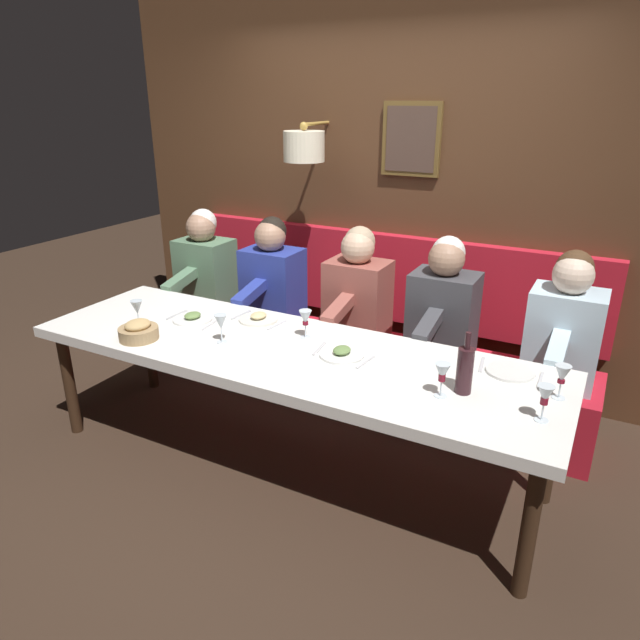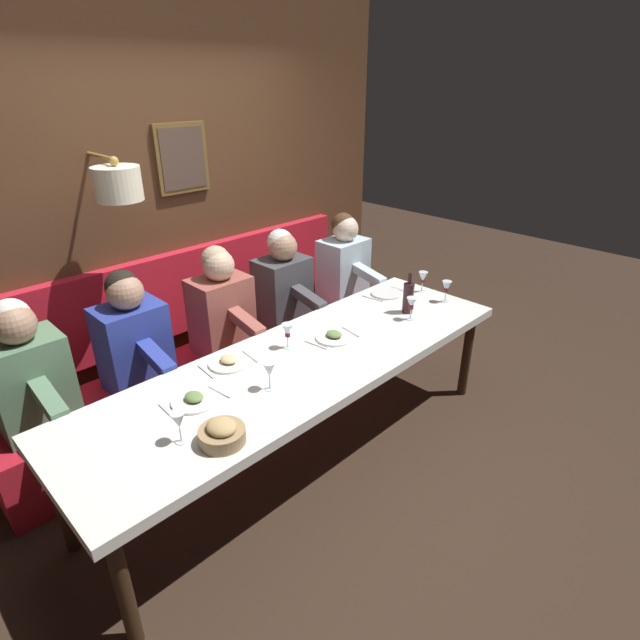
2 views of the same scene
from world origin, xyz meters
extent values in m
plane|color=#332319|center=(0.00, 0.00, 0.00)|extent=(12.00, 12.00, 0.00)
cube|color=silver|center=(0.00, 0.00, 0.71)|extent=(0.90, 2.96, 0.06)
cylinder|color=#301E12|center=(-0.35, -1.38, 0.34)|extent=(0.07, 0.07, 0.68)
cylinder|color=#301E12|center=(-0.35, 1.38, 0.34)|extent=(0.07, 0.07, 0.68)
cylinder|color=#301E12|center=(0.35, -1.38, 0.34)|extent=(0.07, 0.07, 0.68)
cylinder|color=#301E12|center=(0.35, 1.38, 0.34)|extent=(0.07, 0.07, 0.68)
cube|color=red|center=(0.89, 0.00, 0.23)|extent=(0.52, 3.16, 0.45)
cube|color=#51331E|center=(1.48, 0.00, 1.45)|extent=(0.10, 4.36, 2.90)
cube|color=red|center=(1.39, 0.00, 0.77)|extent=(0.10, 3.16, 0.64)
cube|color=brown|center=(1.42, -0.15, 1.75)|extent=(0.04, 0.40, 0.48)
cube|color=#4C382D|center=(1.40, -0.15, 1.75)|extent=(0.01, 0.34, 0.42)
cylinder|color=#A37F38|center=(1.25, 0.49, 1.84)|extent=(0.35, 0.02, 0.02)
cylinder|color=beige|center=(1.08, 0.49, 1.70)|extent=(0.28, 0.28, 0.20)
sphere|color=#A37F38|center=(1.08, 0.49, 1.83)|extent=(0.06, 0.06, 0.06)
cube|color=silver|center=(0.89, -1.31, 0.73)|extent=(0.30, 0.40, 0.56)
sphere|color=beige|center=(0.87, -1.31, 1.11)|extent=(0.22, 0.22, 0.22)
sphere|color=#4C331E|center=(0.90, -1.31, 1.14)|extent=(0.20, 0.20, 0.20)
cube|color=silver|center=(0.60, -1.31, 0.77)|extent=(0.33, 0.09, 0.14)
cube|color=#3D3D42|center=(0.89, -0.61, 0.73)|extent=(0.30, 0.40, 0.56)
sphere|color=#A37A60|center=(0.87, -0.61, 1.11)|extent=(0.22, 0.22, 0.22)
sphere|color=silver|center=(0.90, -0.61, 1.14)|extent=(0.20, 0.20, 0.20)
cube|color=#3D3D42|center=(0.60, -0.61, 0.77)|extent=(0.33, 0.09, 0.14)
cube|color=#934C42|center=(0.89, -0.02, 0.73)|extent=(0.30, 0.40, 0.56)
sphere|color=#D1A889|center=(0.87, -0.02, 1.11)|extent=(0.22, 0.22, 0.22)
sphere|color=tan|center=(0.90, -0.02, 1.14)|extent=(0.20, 0.20, 0.20)
cube|color=#934C42|center=(0.60, -0.02, 0.77)|extent=(0.33, 0.09, 0.14)
cube|color=#283893|center=(0.89, 0.65, 0.73)|extent=(0.30, 0.40, 0.56)
sphere|color=#A37A60|center=(0.87, 0.65, 1.11)|extent=(0.22, 0.22, 0.22)
sphere|color=black|center=(0.90, 0.65, 1.14)|extent=(0.20, 0.20, 0.20)
cube|color=#283893|center=(0.60, 0.65, 0.77)|extent=(0.33, 0.09, 0.14)
cube|color=#567A5B|center=(0.89, 1.26, 0.73)|extent=(0.30, 0.40, 0.56)
sphere|color=#A37A60|center=(0.87, 1.26, 1.11)|extent=(0.22, 0.22, 0.22)
sphere|color=silver|center=(0.90, 1.26, 1.14)|extent=(0.20, 0.20, 0.20)
cube|color=#567A5B|center=(0.60, 1.26, 0.77)|extent=(0.33, 0.09, 0.14)
cylinder|color=white|center=(0.08, 0.71, 0.75)|extent=(0.24, 0.24, 0.01)
ellipsoid|color=#668447|center=(0.08, 0.71, 0.77)|extent=(0.11, 0.09, 0.04)
cube|color=silver|center=(0.06, 0.57, 0.74)|extent=(0.17, 0.03, 0.01)
cube|color=silver|center=(0.10, 0.86, 0.74)|extent=(0.18, 0.02, 0.01)
cylinder|color=silver|center=(0.27, -1.14, 0.75)|extent=(0.24, 0.24, 0.01)
cube|color=silver|center=(0.25, -1.28, 0.74)|extent=(0.17, 0.02, 0.01)
cube|color=silver|center=(0.29, -0.99, 0.74)|extent=(0.18, 0.04, 0.01)
cylinder|color=silver|center=(0.27, 0.36, 0.75)|extent=(0.24, 0.24, 0.01)
ellipsoid|color=#D1BC84|center=(0.27, 0.36, 0.77)|extent=(0.11, 0.09, 0.04)
cube|color=silver|center=(0.25, 0.21, 0.74)|extent=(0.17, 0.04, 0.01)
cube|color=silver|center=(0.29, 0.50, 0.74)|extent=(0.18, 0.03, 0.01)
cylinder|color=white|center=(0.05, -0.32, 0.75)|extent=(0.24, 0.24, 0.01)
ellipsoid|color=#668447|center=(0.05, -0.32, 0.77)|extent=(0.11, 0.09, 0.04)
cube|color=silver|center=(0.03, -0.46, 0.74)|extent=(0.17, 0.04, 0.01)
cube|color=silver|center=(0.07, -0.17, 0.74)|extent=(0.18, 0.04, 0.01)
cylinder|color=silver|center=(-0.13, -0.90, 0.74)|extent=(0.06, 0.06, 0.00)
cylinder|color=silver|center=(-0.13, -0.90, 0.78)|extent=(0.01, 0.01, 0.07)
cone|color=silver|center=(-0.13, -0.90, 0.86)|extent=(0.07, 0.07, 0.08)
cylinder|color=maroon|center=(-0.13, -0.90, 0.84)|extent=(0.03, 0.03, 0.03)
cylinder|color=silver|center=(-0.15, 0.93, 0.74)|extent=(0.06, 0.06, 0.00)
cylinder|color=silver|center=(-0.15, 0.93, 0.78)|extent=(0.01, 0.01, 0.07)
cone|color=silver|center=(-0.15, 0.93, 0.86)|extent=(0.07, 0.07, 0.08)
cylinder|color=silver|center=(0.11, -1.38, 0.74)|extent=(0.06, 0.06, 0.00)
cylinder|color=silver|center=(0.11, -1.38, 0.78)|extent=(0.01, 0.01, 0.07)
cone|color=silver|center=(0.11, -1.38, 0.86)|extent=(0.07, 0.07, 0.08)
cylinder|color=maroon|center=(0.11, -1.38, 0.83)|extent=(0.03, 0.03, 0.02)
cylinder|color=silver|center=(0.18, -0.03, 0.74)|extent=(0.06, 0.06, 0.00)
cylinder|color=silver|center=(0.18, -0.03, 0.78)|extent=(0.01, 0.01, 0.07)
cone|color=silver|center=(0.18, -0.03, 0.86)|extent=(0.07, 0.07, 0.08)
cylinder|color=maroon|center=(0.18, -0.03, 0.83)|extent=(0.03, 0.03, 0.02)
cylinder|color=silver|center=(-0.10, 0.35, 0.74)|extent=(0.06, 0.06, 0.00)
cylinder|color=silver|center=(-0.10, 0.35, 0.78)|extent=(0.01, 0.01, 0.07)
cone|color=silver|center=(-0.10, 0.35, 0.86)|extent=(0.07, 0.07, 0.08)
cylinder|color=silver|center=(-0.13, -1.34, 0.74)|extent=(0.06, 0.06, 0.00)
cylinder|color=silver|center=(-0.13, -1.34, 0.78)|extent=(0.01, 0.01, 0.07)
cone|color=silver|center=(-0.13, -1.34, 0.86)|extent=(0.07, 0.07, 0.08)
cylinder|color=maroon|center=(-0.13, -1.34, 0.83)|extent=(0.03, 0.03, 0.03)
cylinder|color=#33191E|center=(-0.04, -0.98, 0.85)|extent=(0.08, 0.08, 0.22)
cylinder|color=#33191E|center=(-0.04, -0.98, 1.00)|extent=(0.03, 0.03, 0.08)
cylinder|color=#9E7F56|center=(-0.28, 0.79, 0.78)|extent=(0.22, 0.22, 0.07)
ellipsoid|color=tan|center=(-0.28, 0.79, 0.83)|extent=(0.15, 0.13, 0.06)
camera|label=1|loc=(-2.43, -1.51, 2.02)|focal=32.20mm
camera|label=2|loc=(-1.92, 1.79, 2.28)|focal=28.25mm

